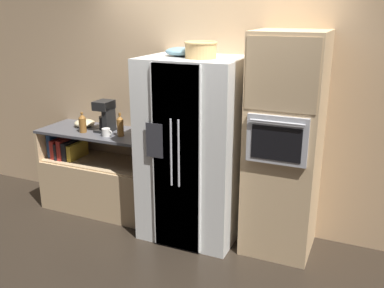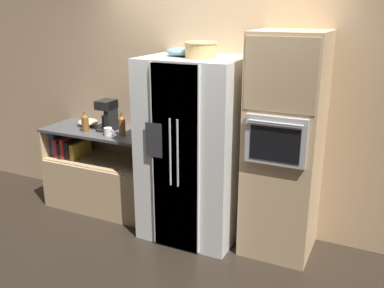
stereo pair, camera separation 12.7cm
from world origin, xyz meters
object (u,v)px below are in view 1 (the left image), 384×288
Objects in this scene: wall_oven at (284,146)px; bottle_tall at (82,123)px; bottle_short at (135,126)px; fruit_bowl at (181,51)px; mug at (106,132)px; refrigerator at (193,150)px; wicker_basket at (201,49)px; coffee_maker at (106,115)px; bottle_wide at (120,126)px; mixing_bowl at (85,123)px.

wall_oven is 9.27× the size of bottle_tall.
bottle_short reaches higher than bottle_tall.
mug is at bearing -173.82° from fruit_bowl.
mug is (-1.87, -0.12, -0.05)m from wall_oven.
wicker_basket is at bearing -29.65° from refrigerator.
fruit_bowl is 0.86× the size of coffee_maker.
coffee_maker is (-1.19, 0.17, -0.76)m from wicker_basket.
bottle_wide is 0.17m from mug.
wicker_basket is 0.27m from fruit_bowl.
wicker_basket is (-0.78, -0.14, 0.86)m from wall_oven.
fruit_bowl reaches higher than mug.
bottle_wide is (-0.84, 0.01, 0.15)m from refrigerator.
wall_oven is 8.89× the size of mixing_bowl.
bottle_short reaches higher than mug.
wall_oven reaches higher than coffee_maker.
mixing_bowl is at bearing 177.48° from wall_oven.
bottle_tall is at bearing -177.35° from wall_oven.
bottle_wide is (0.46, 0.04, 0.01)m from bottle_tall.
mug is (-0.14, -0.06, -0.07)m from bottle_wide.
wicker_basket is at bearing -1.38° from bottle_tall.
fruit_bowl is 1.15× the size of bottle_wide.
mixing_bowl is (-0.59, 0.17, -0.07)m from bottle_wide.
bottle_wide is at bearing 175.69° from wicker_basket.
fruit_bowl is 1.42m from bottle_tall.
wall_oven is 1.60m from bottle_short.
mixing_bowl is at bearing 169.09° from coffee_maker.
refrigerator is 6.07× the size of wicker_basket.
fruit_bowl is 1.06m from bottle_wide.
refrigerator is at bearing 2.78° from mug.
bottle_wide is 0.75× the size of coffee_maker.
wall_oven is 1.16m from wicker_basket.
wall_oven is 1.73m from bottle_wide.
wall_oven reaches higher than bottle_tall.
bottle_wide is 0.27m from coffee_maker.
coffee_maker is at bearing 178.99° from wall_oven.
mug is at bearing -26.38° from mixing_bowl.
refrigerator is 0.90m from wall_oven.
fruit_bowl reaches higher than mixing_bowl.
refrigerator reaches higher than bottle_tall.
mug is (-1.09, 0.01, -0.91)m from wicker_basket.
bottle_wide reaches higher than mixing_bowl.
bottle_short is at bearing 172.33° from refrigerator.
wicker_basket is 1.65m from bottle_tall.
wicker_basket is 1.42m from mug.
coffee_maker reaches higher than bottle_short.
bottle_short is 0.94× the size of bottle_wide.
bottle_short is (-1.60, 0.02, 0.01)m from wall_oven.
wall_oven reaches higher than bottle_short.
mug is at bearing -176.24° from wall_oven.
refrigerator is 1.31m from bottle_tall.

